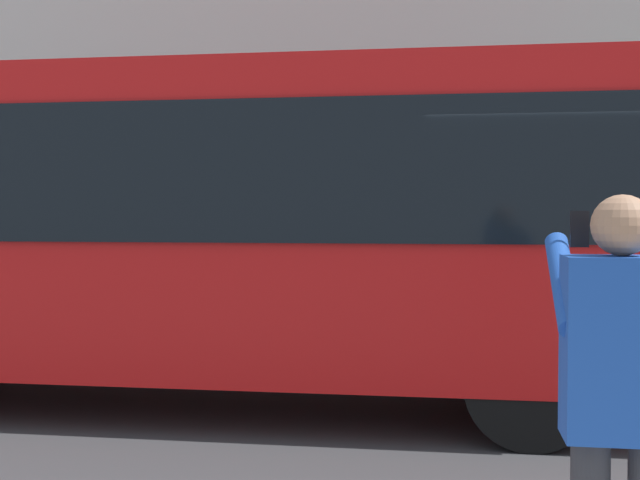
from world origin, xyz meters
The scene contains 3 objects.
ground_plane centered at (0.00, 0.00, 0.00)m, with size 60.00×60.00×0.00m, color #38383A.
red_bus centered at (3.49, -0.05, 1.68)m, with size 9.05×2.54×3.08m.
pedestrian_photographer centered at (0.47, 4.29, 1.14)m, with size 0.53×0.52×1.70m.
Camera 1 is at (1.10, 7.36, 1.79)m, focal length 46.31 mm.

